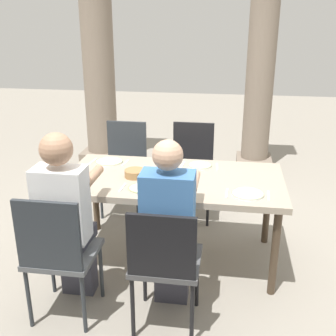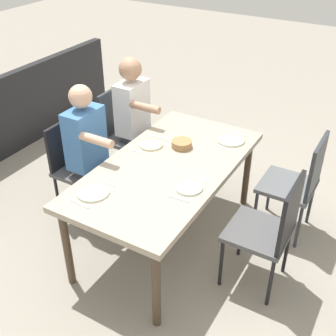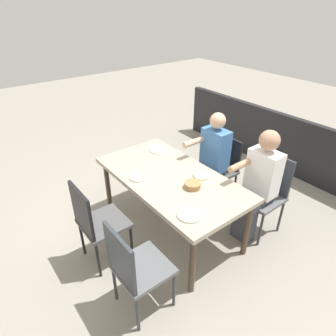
% 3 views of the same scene
% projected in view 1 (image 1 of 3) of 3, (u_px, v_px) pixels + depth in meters
% --- Properties ---
extents(ground_plane, '(16.00, 16.00, 0.00)m').
position_uv_depth(ground_plane, '(173.00, 257.00, 3.64)').
color(ground_plane, gray).
extents(dining_table, '(1.77, 0.93, 0.75)m').
position_uv_depth(dining_table, '(173.00, 185.00, 3.40)').
color(dining_table, tan).
rests_on(dining_table, ground).
extents(chair_west_north, '(0.44, 0.44, 0.94)m').
position_uv_depth(chair_west_north, '(125.00, 162.00, 4.37)').
color(chair_west_north, '#5B5E61').
rests_on(chair_west_north, ground).
extents(chair_west_south, '(0.44, 0.44, 0.95)m').
position_uv_depth(chair_west_south, '(58.00, 250.00, 2.72)').
color(chair_west_south, '#5B5E61').
rests_on(chair_west_south, ground).
extents(chair_mid_north, '(0.44, 0.44, 0.96)m').
position_uv_depth(chair_mid_north, '(192.00, 164.00, 4.27)').
color(chair_mid_north, '#4F4F50').
rests_on(chair_mid_north, ground).
extents(chair_mid_south, '(0.44, 0.44, 0.91)m').
position_uv_depth(chair_mid_south, '(165.00, 260.00, 2.63)').
color(chair_mid_south, '#4F4F50').
rests_on(chair_mid_south, ground).
extents(diner_woman_green, '(0.35, 0.49, 1.29)m').
position_uv_depth(diner_woman_green, '(170.00, 225.00, 2.75)').
color(diner_woman_green, '#3F3F4C').
rests_on(diner_woman_green, ground).
extents(diner_man_white, '(0.35, 0.50, 1.30)m').
position_uv_depth(diner_man_white, '(67.00, 216.00, 2.84)').
color(diner_man_white, '#3F3F4C').
rests_on(diner_man_white, ground).
extents(stone_column_near, '(0.55, 0.55, 2.82)m').
position_uv_depth(stone_column_near, '(98.00, 62.00, 5.57)').
color(stone_column_near, gray).
rests_on(stone_column_near, ground).
extents(stone_column_centre, '(0.47, 0.47, 2.71)m').
position_uv_depth(stone_column_centre, '(261.00, 69.00, 5.29)').
color(stone_column_centre, gray).
rests_on(stone_column_centre, ground).
extents(plate_0, '(0.24, 0.24, 0.02)m').
position_uv_depth(plate_0, '(109.00, 161.00, 3.72)').
color(plate_0, white).
rests_on(plate_0, dining_table).
extents(fork_0, '(0.03, 0.17, 0.01)m').
position_uv_depth(fork_0, '(93.00, 161.00, 3.74)').
color(fork_0, silver).
rests_on(fork_0, dining_table).
extents(spoon_0, '(0.03, 0.17, 0.01)m').
position_uv_depth(spoon_0, '(125.00, 163.00, 3.70)').
color(spoon_0, silver).
rests_on(spoon_0, dining_table).
extents(plate_1, '(0.21, 0.21, 0.02)m').
position_uv_depth(plate_1, '(142.00, 188.00, 3.15)').
color(plate_1, silver).
rests_on(plate_1, dining_table).
extents(fork_1, '(0.02, 0.17, 0.01)m').
position_uv_depth(fork_1, '(123.00, 187.00, 3.17)').
color(fork_1, silver).
rests_on(fork_1, dining_table).
extents(spoon_1, '(0.02, 0.17, 0.01)m').
position_uv_depth(spoon_1, '(161.00, 190.00, 3.13)').
color(spoon_1, silver).
rests_on(spoon_1, dining_table).
extents(plate_2, '(0.21, 0.21, 0.02)m').
position_uv_depth(plate_2, '(200.00, 165.00, 3.62)').
color(plate_2, white).
rests_on(plate_2, dining_table).
extents(fork_2, '(0.04, 0.17, 0.01)m').
position_uv_depth(fork_2, '(183.00, 165.00, 3.64)').
color(fork_2, silver).
rests_on(fork_2, dining_table).
extents(spoon_2, '(0.03, 0.17, 0.01)m').
position_uv_depth(spoon_2, '(217.00, 167.00, 3.60)').
color(spoon_2, silver).
rests_on(spoon_2, dining_table).
extents(plate_3, '(0.24, 0.24, 0.02)m').
position_uv_depth(plate_3, '(248.00, 194.00, 3.05)').
color(plate_3, white).
rests_on(plate_3, dining_table).
extents(fork_3, '(0.02, 0.17, 0.01)m').
position_uv_depth(fork_3, '(227.00, 193.00, 3.07)').
color(fork_3, silver).
rests_on(fork_3, dining_table).
extents(spoon_3, '(0.02, 0.17, 0.01)m').
position_uv_depth(spoon_3, '(268.00, 196.00, 3.03)').
color(spoon_3, silver).
rests_on(spoon_3, dining_table).
extents(bread_basket, '(0.17, 0.17, 0.06)m').
position_uv_depth(bread_basket, '(135.00, 173.00, 3.38)').
color(bread_basket, '#9E7547').
rests_on(bread_basket, dining_table).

